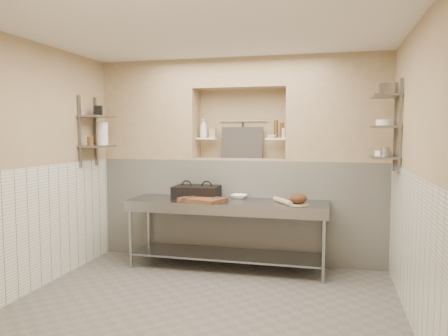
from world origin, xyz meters
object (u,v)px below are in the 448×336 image
(bread_loaf, at_px, (298,198))
(bottle_soap, at_px, (203,128))
(prep_table, at_px, (227,220))
(cutting_board, at_px, (203,200))
(rolling_pin, at_px, (282,201))
(jug_left, at_px, (102,134))
(panini_press, at_px, (197,192))
(bowl_alcove, at_px, (272,136))
(mixing_bowl, at_px, (239,196))

(bread_loaf, xyz_separation_m, bottle_soap, (-1.41, 0.67, 0.87))
(prep_table, xyz_separation_m, cutting_board, (-0.29, -0.14, 0.28))
(cutting_board, height_order, rolling_pin, rolling_pin)
(prep_table, distance_m, jug_left, 2.10)
(prep_table, relative_size, panini_press, 4.24)
(bowl_alcove, bearing_deg, rolling_pin, -69.27)
(panini_press, distance_m, bottle_soap, 0.96)
(bowl_alcove, relative_size, jug_left, 0.40)
(rolling_pin, relative_size, bottle_soap, 1.53)
(prep_table, distance_m, cutting_board, 0.43)
(prep_table, xyz_separation_m, bowl_alcove, (0.50, 0.54, 1.09))
(panini_press, relative_size, bottle_soap, 2.30)
(bowl_alcove, bearing_deg, bottle_soap, 178.67)
(prep_table, distance_m, mixing_bowl, 0.38)
(prep_table, bearing_deg, panini_press, 162.00)
(prep_table, xyz_separation_m, bread_loaf, (0.93, -0.10, 0.34))
(mixing_bowl, xyz_separation_m, bread_loaf, (0.81, -0.34, 0.05))
(prep_table, relative_size, cutting_board, 4.79)
(bottle_soap, bearing_deg, prep_table, -49.46)
(cutting_board, bearing_deg, rolling_pin, 5.52)
(jug_left, bearing_deg, bread_loaf, -2.34)
(mixing_bowl, bearing_deg, rolling_pin, -23.77)
(panini_press, xyz_separation_m, cutting_board, (0.17, -0.28, -0.06))
(prep_table, distance_m, rolling_pin, 0.78)
(prep_table, bearing_deg, rolling_pin, -2.94)
(mixing_bowl, distance_m, bowl_alcove, 0.95)
(mixing_bowl, bearing_deg, panini_press, -171.64)
(panini_press, height_order, bottle_soap, bottle_soap)
(bread_loaf, distance_m, bottle_soap, 1.78)
(prep_table, relative_size, bottle_soap, 9.77)
(bread_loaf, bearing_deg, cutting_board, -178.50)
(cutting_board, relative_size, rolling_pin, 1.33)
(prep_table, distance_m, bottle_soap, 1.41)
(prep_table, relative_size, bread_loaf, 12.29)
(cutting_board, bearing_deg, panini_press, 120.89)
(bowl_alcove, bearing_deg, jug_left, -166.82)
(prep_table, height_order, cutting_board, cutting_board)
(cutting_board, height_order, mixing_bowl, mixing_bowl)
(panini_press, bearing_deg, cutting_board, -60.95)
(panini_press, relative_size, mixing_bowl, 2.78)
(prep_table, bearing_deg, mixing_bowl, 64.40)
(mixing_bowl, bearing_deg, bowl_alcove, 38.16)
(panini_press, relative_size, bowl_alcove, 4.94)
(jug_left, bearing_deg, bowl_alcove, 13.18)
(bowl_alcove, bearing_deg, mixing_bowl, -141.84)
(bread_loaf, bearing_deg, prep_table, 173.63)
(bottle_soap, height_order, jug_left, bottle_soap)
(panini_press, xyz_separation_m, bottle_soap, (-0.02, 0.42, 0.86))
(rolling_pin, relative_size, bowl_alcove, 3.28)
(mixing_bowl, distance_m, jug_left, 2.08)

